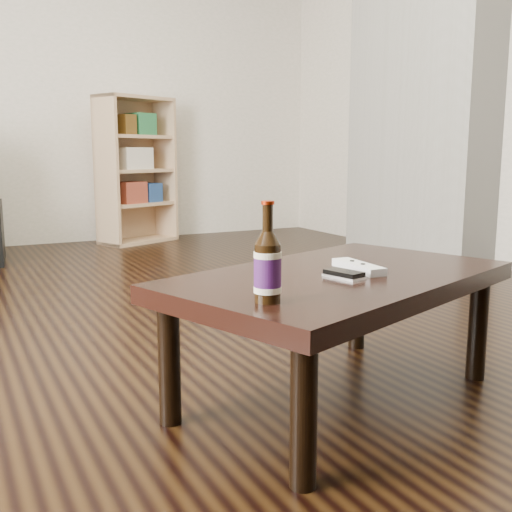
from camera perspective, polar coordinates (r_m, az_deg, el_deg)
name	(u,v)px	position (r m, az deg, el deg)	size (l,w,h in m)	color
floor	(148,354)	(2.26, -10.24, -9.21)	(5.00, 6.00, 0.01)	black
wall_back	(23,71)	(5.14, -21.30, 16.11)	(5.00, 0.02, 2.70)	beige
chimney_breast	(421,61)	(4.45, 15.43, 17.50)	(0.30, 1.20, 2.70)	silver
bookshelf	(134,168)	(5.01, -11.56, 8.24)	(0.69, 0.52, 1.17)	tan
coffee_table	(339,290)	(1.76, 7.91, -3.19)	(1.17, 0.90, 0.38)	black
beer_bottle	(268,267)	(1.37, 1.11, -1.06)	(0.07, 0.07, 0.23)	black
phone	(344,274)	(1.67, 8.38, -1.74)	(0.08, 0.12, 0.02)	silver
remote	(358,267)	(1.78, 9.73, -1.03)	(0.07, 0.21, 0.03)	silver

